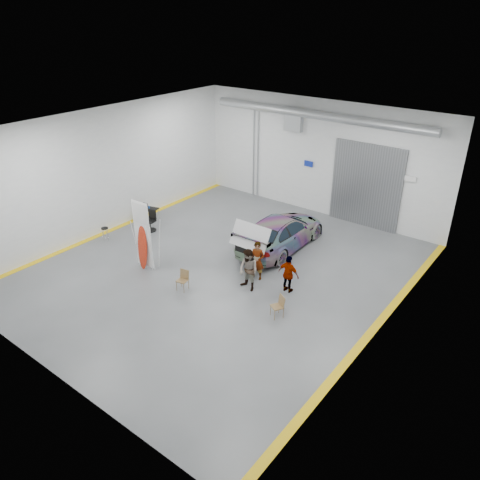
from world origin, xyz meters
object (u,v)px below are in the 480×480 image
Objects in this scene: office_chair at (151,222)px; folding_chair_near at (183,284)px; shop_stool at (105,234)px; surfboard_display at (142,241)px; person_c at (289,274)px; folding_chair_far at (277,310)px; sedan_car at (281,232)px; person_b at (248,270)px; work_table at (146,208)px; person_a at (257,261)px.

folding_chair_near is at bearing -38.62° from office_chair.
office_chair is (0.90, 2.11, 0.13)m from shop_stool.
folding_chair_near reaches higher than shop_stool.
surfboard_display is 3.90× the size of folding_chair_near.
office_chair is (-8.40, 0.59, -0.32)m from person_c.
folding_chair_near is at bearing 36.59° from person_c.
shop_stool is at bearing -150.73° from folding_chair_far.
surfboard_display is 2.71m from folding_chair_near.
sedan_car is 5.56m from folding_chair_near.
surfboard_display reaches higher than sedan_car.
person_b is at bearing 102.63° from sedan_car.
folding_chair_near is 7.16m from work_table.
person_a is at bearing 111.97° from person_b.
office_chair is at bearing -32.57° from work_table.
person_b is at bearing 13.80° from surfboard_display.
office_chair is at bearing 138.75° from folding_chair_near.
sedan_car is at bearing 151.78° from folding_chair_far.
person_c is at bearing -11.74° from office_chair.
person_c is (1.53, -0.06, -0.05)m from person_a.
person_a reaches higher than sedan_car.
work_table is at bearing 133.50° from surfboard_display.
work_table reaches higher than folding_chair_far.
person_c is 1.24× the size of work_table.
surfboard_display is at bearing -145.34° from folding_chair_far.
person_c reaches higher than work_table.
person_b is 8.01m from shop_stool.
folding_chair_far is 9.88m from shop_stool.
surfboard_display is 4.84× the size of shop_stool.
folding_chair_far is at bearing -0.79° from shop_stool.
office_chair reaches higher than folding_chair_near.
person_b is 1.64× the size of office_chair.
person_b is at bearing 28.25° from folding_chair_near.
sedan_car is 3.19× the size of person_a.
folding_chair_far is 9.26m from office_chair.
office_chair is (-8.98, 2.24, 0.20)m from folding_chair_far.
work_table reaches higher than folding_chair_near.
sedan_car is at bearing 32.94° from shop_stool.
surfboard_display reaches higher than work_table.
person_b reaches higher than person_a.
person_c is 2.34× the size of shop_stool.
person_a is at bearing -1.40° from person_c.
work_table is (-6.11, 3.70, 0.46)m from folding_chair_near.
sedan_car is at bearing 68.69° from folding_chair_near.
sedan_car reaches higher than folding_chair_far.
folding_chair_far is 10.48m from work_table.
surfboard_display is (-4.50, -1.36, 0.44)m from person_b.
work_table reaches higher than shop_stool.
folding_chair_far is 1.27× the size of shop_stool.
person_b is at bearing -18.96° from office_chair.
person_c is 6.25m from surfboard_display.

